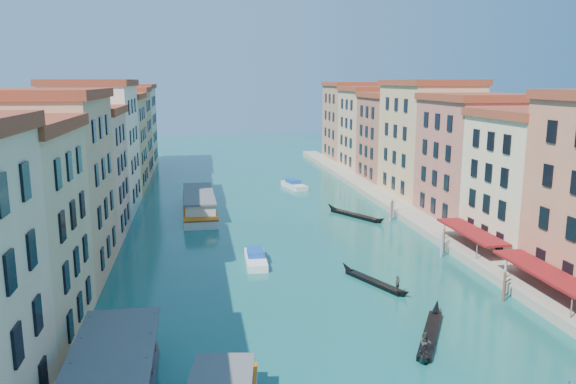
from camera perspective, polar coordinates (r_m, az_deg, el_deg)
name	(u,v)px	position (r m, az deg, el deg)	size (l,w,h in m)	color
left_bank_palazzos	(88,157)	(88.55, -19.63, 3.39)	(12.80, 128.40, 21.00)	beige
right_bank_palazzos	(442,149)	(96.23, 15.41, 4.24)	(12.80, 128.40, 21.00)	#A4473C
quay	(394,205)	(94.72, 10.72, -1.34)	(4.00, 140.00, 1.00)	#A19782
restaurant_awnings	(554,277)	(58.03, 25.38, -7.77)	(3.20, 44.55, 3.12)	maroon
mooring_poles_right	(490,275)	(61.58, 19.79, -7.92)	(1.44, 54.24, 3.20)	#572E1D
vaporetto_far	(199,204)	(90.91, -9.04, -1.18)	(5.48, 22.03, 3.26)	beige
gondola_fore	(374,281)	(59.82, 8.72, -8.88)	(5.12, 10.03, 2.13)	black
gondola_right	(430,333)	(48.85, 14.23, -13.75)	(6.65, 10.81, 2.38)	black
gondola_far	(354,214)	(88.04, 6.70, -2.26)	(7.18, 11.55, 1.81)	black
motorboat_mid	(256,258)	(65.70, -3.30, -6.71)	(2.51, 7.27, 1.49)	white
motorboat_far	(294,185)	(110.73, 0.61, 0.75)	(4.26, 8.36, 1.66)	silver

